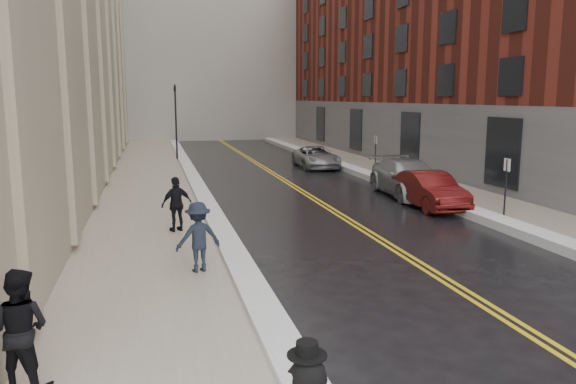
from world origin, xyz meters
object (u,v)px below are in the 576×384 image
pedestrian_a (20,329)px  pedestrian_c (177,204)px  pedestrian_b (198,237)px  car_silver_near (408,178)px  car_silver_far (316,157)px  car_maroon (430,190)px

pedestrian_a → pedestrian_c: 9.75m
pedestrian_a → pedestrian_c: size_ratio=1.04×
pedestrian_a → pedestrian_b: 5.83m
car_silver_near → car_silver_far: size_ratio=1.16×
car_maroon → pedestrian_a: 17.17m
car_maroon → car_silver_far: car_maroon is taller
pedestrian_a → car_silver_far: bearing=-93.9°
car_silver_near → pedestrian_c: size_ratio=3.20×
car_silver_far → pedestrian_c: pedestrian_c is taller
car_silver_near → pedestrian_b: bearing=-133.2°
car_silver_near → car_maroon: bearing=-94.5°
car_maroon → pedestrian_b: 11.71m
car_silver_near → pedestrian_b: (-10.04, -9.39, 0.20)m
car_maroon → car_silver_near: bearing=83.9°
car_maroon → pedestrian_c: size_ratio=2.50×
car_silver_far → pedestrian_c: size_ratio=2.75×
car_silver_far → pedestrian_b: (-8.89, -19.99, 0.34)m
pedestrian_b → pedestrian_c: bearing=-99.1°
pedestrian_b → car_maroon: bearing=-158.8°
car_maroon → pedestrian_c: bearing=-165.0°
car_silver_far → car_maroon: bearing=-85.4°
car_maroon → car_silver_near: size_ratio=0.78×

